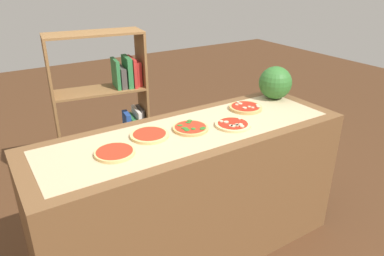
{
  "coord_description": "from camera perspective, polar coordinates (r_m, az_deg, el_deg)",
  "views": [
    {
      "loc": [
        -1.1,
        -1.73,
        1.9
      ],
      "look_at": [
        0.0,
        0.0,
        0.97
      ],
      "focal_mm": 33.77,
      "sensor_mm": 36.0,
      "label": 1
    }
  ],
  "objects": [
    {
      "name": "ground_plane",
      "position": [
        2.79,
        0.0,
        -18.49
      ],
      "size": [
        12.0,
        12.0,
        0.0
      ],
      "primitive_type": "plane",
      "color": "#4C2D19"
    },
    {
      "name": "counter",
      "position": [
        2.49,
        0.0,
        -10.44
      ],
      "size": [
        2.06,
        0.69,
        0.95
      ],
      "primitive_type": "cube",
      "color": "brown",
      "rests_on": "ground_plane"
    },
    {
      "name": "parchment_paper",
      "position": [
        2.26,
        0.0,
        -0.44
      ],
      "size": [
        1.88,
        0.53,
        0.0
      ],
      "primitive_type": "cube",
      "color": "tan",
      "rests_on": "counter"
    },
    {
      "name": "pizza_plain_0",
      "position": [
        2.02,
        -12.12,
        -3.81
      ],
      "size": [
        0.22,
        0.22,
        0.02
      ],
      "color": "#DBB26B",
      "rests_on": "parchment_paper"
    },
    {
      "name": "pizza_plain_1",
      "position": [
        2.19,
        -6.72,
        -1.09
      ],
      "size": [
        0.24,
        0.24,
        0.02
      ],
      "color": "#DBB26B",
      "rests_on": "parchment_paper"
    },
    {
      "name": "pizza_spinach_2",
      "position": [
        2.26,
        -0.24,
        -0.01
      ],
      "size": [
        0.22,
        0.22,
        0.03
      ],
      "color": "tan",
      "rests_on": "parchment_paper"
    },
    {
      "name": "pizza_mushroom_3",
      "position": [
        2.33,
        6.47,
        0.55
      ],
      "size": [
        0.23,
        0.23,
        0.03
      ],
      "color": "#E5C17F",
      "rests_on": "parchment_paper"
    },
    {
      "name": "pizza_mushroom_4",
      "position": [
        2.62,
        8.45,
        3.22
      ],
      "size": [
        0.23,
        0.23,
        0.03
      ],
      "color": "tan",
      "rests_on": "parchment_paper"
    },
    {
      "name": "watermelon",
      "position": [
        2.85,
        13.02,
        6.98
      ],
      "size": [
        0.25,
        0.25,
        0.25
      ],
      "primitive_type": "sphere",
      "color": "#2D6628",
      "rests_on": "counter"
    },
    {
      "name": "bookshelf",
      "position": [
        3.24,
        -12.11,
        0.87
      ],
      "size": [
        0.8,
        0.4,
        1.42
      ],
      "color": "brown",
      "rests_on": "ground_plane"
    }
  ]
}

